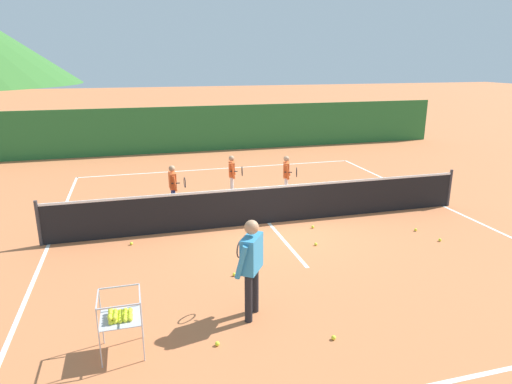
# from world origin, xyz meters

# --- Properties ---
(ground_plane) EXTENTS (120.00, 120.00, 0.00)m
(ground_plane) POSITION_xyz_m (0.00, 0.00, 0.00)
(ground_plane) COLOR #C67042
(line_baseline_far) EXTENTS (10.39, 0.08, 0.01)m
(line_baseline_far) POSITION_xyz_m (0.00, 6.17, 0.00)
(line_baseline_far) COLOR white
(line_baseline_far) RESTS_ON ground
(line_sideline_west) EXTENTS (0.08, 12.41, 0.01)m
(line_sideline_west) POSITION_xyz_m (-5.19, 0.00, 0.00)
(line_sideline_west) COLOR white
(line_sideline_west) RESTS_ON ground
(line_sideline_east) EXTENTS (0.08, 12.41, 0.01)m
(line_sideline_east) POSITION_xyz_m (5.19, 0.00, 0.00)
(line_sideline_east) COLOR white
(line_sideline_east) RESTS_ON ground
(line_service_center) EXTENTS (0.08, 5.33, 0.01)m
(line_service_center) POSITION_xyz_m (0.00, 0.00, 0.00)
(line_service_center) COLOR white
(line_service_center) RESTS_ON ground
(tennis_net) EXTENTS (10.76, 0.08, 1.05)m
(tennis_net) POSITION_xyz_m (0.00, 0.00, 0.50)
(tennis_net) COLOR #333338
(tennis_net) RESTS_ON ground
(instructor) EXTENTS (0.56, 0.82, 1.66)m
(instructor) POSITION_xyz_m (-1.54, -4.05, 1.00)
(instructor) COLOR black
(instructor) RESTS_ON ground
(student_0) EXTENTS (0.41, 0.60, 1.27)m
(student_0) POSITION_xyz_m (-2.21, 1.67, 0.76)
(student_0) COLOR navy
(student_0) RESTS_ON ground
(student_1) EXTENTS (0.41, 0.65, 1.25)m
(student_1) POSITION_xyz_m (-0.37, 2.59, 0.75)
(student_1) COLOR silver
(student_1) RESTS_ON ground
(student_2) EXTENTS (0.41, 0.68, 1.26)m
(student_2) POSITION_xyz_m (1.18, 2.03, 0.76)
(student_2) COLOR silver
(student_2) RESTS_ON ground
(ball_cart) EXTENTS (0.58, 0.58, 0.90)m
(ball_cart) POSITION_xyz_m (-3.55, -4.47, 0.59)
(ball_cart) COLOR #B7B7BC
(ball_cart) RESTS_ON ground
(tennis_ball_0) EXTENTS (0.07, 0.07, 0.07)m
(tennis_ball_0) POSITION_xyz_m (3.44, -2.19, 0.03)
(tennis_ball_0) COLOR yellow
(tennis_ball_0) RESTS_ON ground
(tennis_ball_1) EXTENTS (0.07, 0.07, 0.07)m
(tennis_ball_1) POSITION_xyz_m (3.28, -1.49, 0.03)
(tennis_ball_1) COLOR yellow
(tennis_ball_1) RESTS_ON ground
(tennis_ball_3) EXTENTS (0.07, 0.07, 0.07)m
(tennis_ball_3) POSITION_xyz_m (0.94, -0.64, 0.03)
(tennis_ball_3) COLOR yellow
(tennis_ball_3) RESTS_ON ground
(tennis_ball_4) EXTENTS (0.07, 0.07, 0.07)m
(tennis_ball_4) POSITION_xyz_m (-2.22, -4.68, 0.03)
(tennis_ball_4) COLOR yellow
(tennis_ball_4) RESTS_ON ground
(tennis_ball_5) EXTENTS (0.07, 0.07, 0.07)m
(tennis_ball_5) POSITION_xyz_m (0.60, -1.66, 0.03)
(tennis_ball_5) COLOR yellow
(tennis_ball_5) RESTS_ON ground
(tennis_ball_7) EXTENTS (0.07, 0.07, 0.07)m
(tennis_ball_7) POSITION_xyz_m (-0.52, -5.00, 0.03)
(tennis_ball_7) COLOR yellow
(tennis_ball_7) RESTS_ON ground
(tennis_ball_8) EXTENTS (0.07, 0.07, 0.07)m
(tennis_ball_8) POSITION_xyz_m (-1.50, -2.61, 0.03)
(tennis_ball_8) COLOR yellow
(tennis_ball_8) RESTS_ON ground
(tennis_ball_9) EXTENTS (0.07, 0.07, 0.07)m
(tennis_ball_9) POSITION_xyz_m (-3.39, -0.52, 0.03)
(tennis_ball_9) COLOR yellow
(tennis_ball_9) RESTS_ON ground
(windscreen_fence) EXTENTS (22.85, 0.08, 2.03)m
(windscreen_fence) POSITION_xyz_m (0.00, 9.74, 1.01)
(windscreen_fence) COLOR #286B33
(windscreen_fence) RESTS_ON ground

